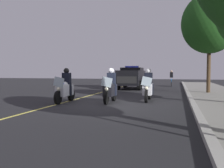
# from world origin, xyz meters

# --- Properties ---
(ground_plane) EXTENTS (80.00, 80.00, 0.00)m
(ground_plane) POSITION_xyz_m (0.00, 0.00, 0.00)
(ground_plane) COLOR black
(curb_strip) EXTENTS (48.00, 0.24, 0.15)m
(curb_strip) POSITION_xyz_m (0.00, 3.94, 0.07)
(curb_strip) COLOR #9E9B93
(curb_strip) RESTS_ON ground
(lane_stripe_center) EXTENTS (48.00, 0.12, 0.01)m
(lane_stripe_center) POSITION_xyz_m (0.00, -2.19, 0.00)
(lane_stripe_center) COLOR #E0D14C
(lane_stripe_center) RESTS_ON ground
(police_motorcycle_lead_left) EXTENTS (2.14, 0.56, 1.72)m
(police_motorcycle_lead_left) POSITION_xyz_m (0.29, -2.15, 0.70)
(police_motorcycle_lead_left) COLOR black
(police_motorcycle_lead_left) RESTS_ON ground
(police_motorcycle_lead_right) EXTENTS (2.14, 0.56, 1.72)m
(police_motorcycle_lead_right) POSITION_xyz_m (-0.26, 0.04, 0.70)
(police_motorcycle_lead_right) COLOR black
(police_motorcycle_lead_right) RESTS_ON ground
(police_motorcycle_trailing) EXTENTS (2.14, 0.56, 1.72)m
(police_motorcycle_trailing) POSITION_xyz_m (-1.41, 1.77, 0.70)
(police_motorcycle_trailing) COLOR black
(police_motorcycle_trailing) RESTS_ON ground
(police_suv) EXTENTS (4.93, 2.12, 2.05)m
(police_suv) POSITION_xyz_m (-10.16, -0.70, 1.07)
(police_suv) COLOR black
(police_suv) RESTS_ON ground
(cyclist_background) EXTENTS (1.76, 0.32, 1.69)m
(cyclist_background) POSITION_xyz_m (-15.00, 2.63, 0.84)
(cyclist_background) COLOR black
(cyclist_background) RESTS_ON ground
(tree_far_back) EXTENTS (3.78, 3.78, 6.81)m
(tree_far_back) POSITION_xyz_m (-6.61, 5.33, 4.83)
(tree_far_back) COLOR #42301E
(tree_far_back) RESTS_ON sidewalk_strip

